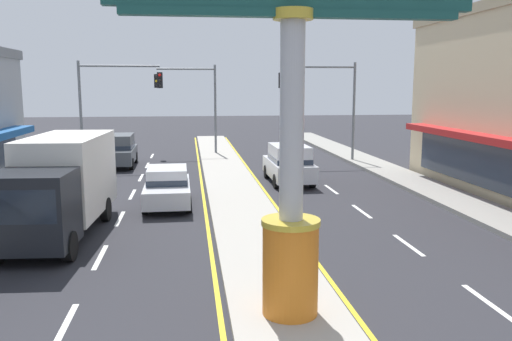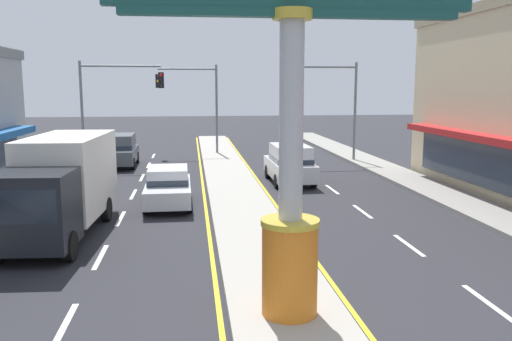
{
  "view_description": "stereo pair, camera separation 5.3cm",
  "coord_description": "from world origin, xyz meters",
  "px_view_note": "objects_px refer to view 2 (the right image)",
  "views": [
    {
      "loc": [
        -1.99,
        -5.58,
        4.76
      ],
      "look_at": [
        -0.29,
        7.82,
        2.6
      ],
      "focal_mm": 37.24,
      "sensor_mm": 36.0,
      "label": 1
    },
    {
      "loc": [
        -1.94,
        -5.59,
        4.76
      ],
      "look_at": [
        -0.29,
        7.82,
        2.6
      ],
      "focal_mm": 37.24,
      "sensor_mm": 36.0,
      "label": 2
    }
  ],
  "objects_px": {
    "traffic_light_right_side": "(328,94)",
    "traffic_light_median_far": "(195,94)",
    "suv_near_right_lane": "(120,150)",
    "suv_mid_left_lane": "(290,163)",
    "sedan_near_left_lane": "(168,186)",
    "district_sign": "(291,121)",
    "traffic_light_left_side": "(112,95)",
    "box_truck_far_right_lane": "(62,182)"
  },
  "relations": [
    {
      "from": "traffic_light_right_side",
      "to": "traffic_light_median_far",
      "type": "distance_m",
      "value": 9.49
    },
    {
      "from": "suv_mid_left_lane",
      "to": "traffic_light_left_side",
      "type": "bearing_deg",
      "value": 144.91
    },
    {
      "from": "traffic_light_right_side",
      "to": "traffic_light_median_far",
      "type": "relative_size",
      "value": 1.0
    },
    {
      "from": "traffic_light_median_far",
      "to": "sedan_near_left_lane",
      "type": "xyz_separation_m",
      "value": [
        -1.26,
        -15.9,
        -3.41
      ]
    },
    {
      "from": "traffic_light_median_far",
      "to": "suv_near_right_lane",
      "type": "bearing_deg",
      "value": -133.18
    },
    {
      "from": "sedan_near_left_lane",
      "to": "traffic_light_median_far",
      "type": "bearing_deg",
      "value": 85.48
    },
    {
      "from": "traffic_light_right_side",
      "to": "suv_near_right_lane",
      "type": "xyz_separation_m",
      "value": [
        -12.65,
        0.09,
        -3.26
      ]
    },
    {
      "from": "traffic_light_right_side",
      "to": "suv_near_right_lane",
      "type": "height_order",
      "value": "traffic_light_right_side"
    },
    {
      "from": "district_sign",
      "to": "suv_near_right_lane",
      "type": "height_order",
      "value": "district_sign"
    },
    {
      "from": "traffic_light_median_far",
      "to": "suv_mid_left_lane",
      "type": "relative_size",
      "value": 1.34
    },
    {
      "from": "traffic_light_median_far",
      "to": "suv_mid_left_lane",
      "type": "bearing_deg",
      "value": -68.67
    },
    {
      "from": "district_sign",
      "to": "suv_mid_left_lane",
      "type": "bearing_deg",
      "value": 79.36
    },
    {
      "from": "traffic_light_left_side",
      "to": "traffic_light_median_far",
      "type": "xyz_separation_m",
      "value": [
        4.84,
        4.99,
        -0.05
      ]
    },
    {
      "from": "traffic_light_median_far",
      "to": "suv_near_right_lane",
      "type": "distance_m",
      "value": 7.39
    },
    {
      "from": "traffic_light_median_far",
      "to": "suv_mid_left_lane",
      "type": "height_order",
      "value": "traffic_light_median_far"
    },
    {
      "from": "traffic_light_right_side",
      "to": "suv_near_right_lane",
      "type": "distance_m",
      "value": 13.07
    },
    {
      "from": "traffic_light_right_side",
      "to": "traffic_light_median_far",
      "type": "xyz_separation_m",
      "value": [
        -8.1,
        4.95,
        -0.05
      ]
    },
    {
      "from": "suv_near_right_lane",
      "to": "sedan_near_left_lane",
      "type": "bearing_deg",
      "value": -73.36
    },
    {
      "from": "traffic_light_right_side",
      "to": "suv_near_right_lane",
      "type": "bearing_deg",
      "value": 179.6
    },
    {
      "from": "traffic_light_median_far",
      "to": "suv_near_right_lane",
      "type": "xyz_separation_m",
      "value": [
        -4.56,
        -4.86,
        -3.21
      ]
    },
    {
      "from": "traffic_light_left_side",
      "to": "traffic_light_right_side",
      "type": "xyz_separation_m",
      "value": [
        12.94,
        0.04,
        0.0
      ]
    },
    {
      "from": "district_sign",
      "to": "sedan_near_left_lane",
      "type": "distance_m",
      "value": 11.86
    },
    {
      "from": "suv_near_right_lane",
      "to": "district_sign",
      "type": "bearing_deg",
      "value": -74.34
    },
    {
      "from": "traffic_light_median_far",
      "to": "box_truck_far_right_lane",
      "type": "height_order",
      "value": "traffic_light_median_far"
    },
    {
      "from": "traffic_light_left_side",
      "to": "suv_near_right_lane",
      "type": "height_order",
      "value": "traffic_light_left_side"
    },
    {
      "from": "traffic_light_median_far",
      "to": "box_truck_far_right_lane",
      "type": "relative_size",
      "value": 0.88
    },
    {
      "from": "suv_mid_left_lane",
      "to": "traffic_light_right_side",
      "type": "bearing_deg",
      "value": 61.54
    },
    {
      "from": "district_sign",
      "to": "traffic_light_right_side",
      "type": "relative_size",
      "value": 1.19
    },
    {
      "from": "traffic_light_right_side",
      "to": "sedan_near_left_lane",
      "type": "distance_m",
      "value": 14.81
    },
    {
      "from": "traffic_light_left_side",
      "to": "sedan_near_left_lane",
      "type": "xyz_separation_m",
      "value": [
        3.58,
        -10.91,
        -3.46
      ]
    },
    {
      "from": "traffic_light_left_side",
      "to": "traffic_light_median_far",
      "type": "relative_size",
      "value": 1.0
    },
    {
      "from": "traffic_light_left_side",
      "to": "box_truck_far_right_lane",
      "type": "bearing_deg",
      "value": -88.51
    },
    {
      "from": "traffic_light_left_side",
      "to": "traffic_light_median_far",
      "type": "bearing_deg",
      "value": 45.85
    },
    {
      "from": "suv_mid_left_lane",
      "to": "district_sign",
      "type": "bearing_deg",
      "value": -100.64
    },
    {
      "from": "district_sign",
      "to": "box_truck_far_right_lane",
      "type": "xyz_separation_m",
      "value": [
        -6.09,
        7.25,
        -2.39
      ]
    },
    {
      "from": "suv_near_right_lane",
      "to": "suv_mid_left_lane",
      "type": "bearing_deg",
      "value": -36.46
    },
    {
      "from": "sedan_near_left_lane",
      "to": "suv_mid_left_lane",
      "type": "bearing_deg",
      "value": 36.95
    },
    {
      "from": "traffic_light_median_far",
      "to": "suv_mid_left_lane",
      "type": "xyz_separation_m",
      "value": [
        4.51,
        -11.56,
        -3.21
      ]
    },
    {
      "from": "sedan_near_left_lane",
      "to": "district_sign",
      "type": "bearing_deg",
      "value": -75.33
    },
    {
      "from": "sedan_near_left_lane",
      "to": "suv_mid_left_lane",
      "type": "distance_m",
      "value": 7.22
    },
    {
      "from": "traffic_light_left_side",
      "to": "suv_mid_left_lane",
      "type": "bearing_deg",
      "value": -35.09
    },
    {
      "from": "traffic_light_right_side",
      "to": "box_truck_far_right_lane",
      "type": "relative_size",
      "value": 0.88
    }
  ]
}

